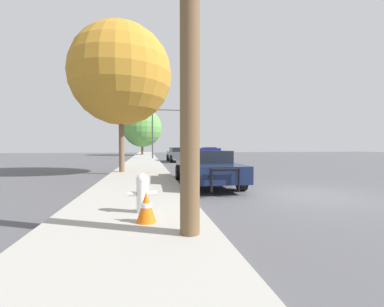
{
  "coord_description": "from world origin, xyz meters",
  "views": [
    {
      "loc": [
        -4.76,
        -7.09,
        1.49
      ],
      "look_at": [
        -0.51,
        17.07,
        0.8
      ],
      "focal_mm": 24.0,
      "sensor_mm": 36.0,
      "label": 1
    }
  ],
  "objects_px": {
    "fire_hydrant": "(142,192)",
    "tree_sidewalk_far": "(142,128)",
    "car_background_oncoming": "(209,152)",
    "police_car": "(205,166)",
    "traffic_light": "(165,123)",
    "utility_pole": "(190,1)",
    "car_background_midblock": "(178,154)",
    "traffic_cone": "(146,207)",
    "tree_sidewalk_near": "(121,75)"
  },
  "relations": [
    {
      "from": "fire_hydrant",
      "to": "utility_pole",
      "type": "relative_size",
      "value": 0.11
    },
    {
      "from": "police_car",
      "to": "tree_sidewalk_near",
      "type": "xyz_separation_m",
      "value": [
        -3.58,
        4.24,
        4.55
      ]
    },
    {
      "from": "utility_pole",
      "to": "traffic_cone",
      "type": "xyz_separation_m",
      "value": [
        -0.67,
        0.74,
        -3.3
      ]
    },
    {
      "from": "car_background_midblock",
      "to": "car_background_oncoming",
      "type": "bearing_deg",
      "value": 50.49
    },
    {
      "from": "fire_hydrant",
      "to": "tree_sidewalk_near",
      "type": "xyz_separation_m",
      "value": [
        -1.23,
        8.68,
        4.71
      ]
    },
    {
      "from": "car_background_oncoming",
      "to": "traffic_cone",
      "type": "distance_m",
      "value": 27.11
    },
    {
      "from": "utility_pole",
      "to": "traffic_cone",
      "type": "relative_size",
      "value": 12.58
    },
    {
      "from": "fire_hydrant",
      "to": "traffic_cone",
      "type": "relative_size",
      "value": 1.43
    },
    {
      "from": "police_car",
      "to": "traffic_cone",
      "type": "distance_m",
      "value": 5.64
    },
    {
      "from": "car_background_oncoming",
      "to": "fire_hydrant",
      "type": "bearing_deg",
      "value": 77.27
    },
    {
      "from": "fire_hydrant",
      "to": "car_background_midblock",
      "type": "relative_size",
      "value": 0.18
    },
    {
      "from": "utility_pole",
      "to": "tree_sidewalk_near",
      "type": "relative_size",
      "value": 0.9
    },
    {
      "from": "car_background_midblock",
      "to": "car_background_oncoming",
      "type": "relative_size",
      "value": 1.02
    },
    {
      "from": "police_car",
      "to": "traffic_cone",
      "type": "xyz_separation_m",
      "value": [
        -2.28,
        -5.15,
        -0.31
      ]
    },
    {
      "from": "police_car",
      "to": "car_background_midblock",
      "type": "distance_m",
      "value": 14.93
    },
    {
      "from": "tree_sidewalk_far",
      "to": "police_car",
      "type": "bearing_deg",
      "value": -84.82
    },
    {
      "from": "fire_hydrant",
      "to": "tree_sidewalk_near",
      "type": "distance_m",
      "value": 9.95
    },
    {
      "from": "utility_pole",
      "to": "car_background_midblock",
      "type": "bearing_deg",
      "value": 83.67
    },
    {
      "from": "traffic_light",
      "to": "tree_sidewalk_near",
      "type": "height_order",
      "value": "tree_sidewalk_near"
    },
    {
      "from": "tree_sidewalk_far",
      "to": "tree_sidewalk_near",
      "type": "bearing_deg",
      "value": -91.13
    },
    {
      "from": "utility_pole",
      "to": "tree_sidewalk_far",
      "type": "relative_size",
      "value": 0.92
    },
    {
      "from": "car_background_midblock",
      "to": "traffic_cone",
      "type": "bearing_deg",
      "value": -100.56
    },
    {
      "from": "fire_hydrant",
      "to": "utility_pole",
      "type": "bearing_deg",
      "value": -62.76
    },
    {
      "from": "car_background_oncoming",
      "to": "tree_sidewalk_far",
      "type": "xyz_separation_m",
      "value": [
        -8.27,
        12.32,
        3.83
      ]
    },
    {
      "from": "car_background_midblock",
      "to": "tree_sidewalk_far",
      "type": "distance_m",
      "value": 19.04
    },
    {
      "from": "utility_pole",
      "to": "traffic_light",
      "type": "distance_m",
      "value": 25.7
    },
    {
      "from": "fire_hydrant",
      "to": "tree_sidewalk_far",
      "type": "distance_m",
      "value": 37.86
    },
    {
      "from": "traffic_light",
      "to": "tree_sidewalk_far",
      "type": "height_order",
      "value": "tree_sidewalk_far"
    },
    {
      "from": "traffic_light",
      "to": "tree_sidewalk_far",
      "type": "distance_m",
      "value": 13.73
    },
    {
      "from": "traffic_cone",
      "to": "utility_pole",
      "type": "bearing_deg",
      "value": -47.78
    },
    {
      "from": "fire_hydrant",
      "to": "tree_sidewalk_far",
      "type": "relative_size",
      "value": 0.1
    },
    {
      "from": "police_car",
      "to": "car_background_oncoming",
      "type": "distance_m",
      "value": 21.54
    },
    {
      "from": "utility_pole",
      "to": "car_background_oncoming",
      "type": "height_order",
      "value": "utility_pole"
    },
    {
      "from": "traffic_cone",
      "to": "fire_hydrant",
      "type": "bearing_deg",
      "value": 96.37
    },
    {
      "from": "traffic_light",
      "to": "car_background_oncoming",
      "type": "distance_m",
      "value": 6.52
    },
    {
      "from": "fire_hydrant",
      "to": "car_background_oncoming",
      "type": "height_order",
      "value": "car_background_oncoming"
    },
    {
      "from": "police_car",
      "to": "fire_hydrant",
      "type": "height_order",
      "value": "police_car"
    },
    {
      "from": "police_car",
      "to": "utility_pole",
      "type": "bearing_deg",
      "value": 75.61
    },
    {
      "from": "police_car",
      "to": "traffic_cone",
      "type": "relative_size",
      "value": 9.45
    },
    {
      "from": "car_background_oncoming",
      "to": "car_background_midblock",
      "type": "bearing_deg",
      "value": 56.63
    },
    {
      "from": "utility_pole",
      "to": "car_background_midblock",
      "type": "relative_size",
      "value": 1.6
    },
    {
      "from": "tree_sidewalk_near",
      "to": "traffic_light",
      "type": "bearing_deg",
      "value": 77.71
    },
    {
      "from": "traffic_light",
      "to": "car_background_midblock",
      "type": "relative_size",
      "value": 1.3
    },
    {
      "from": "traffic_light",
      "to": "tree_sidewalk_near",
      "type": "distance_m",
      "value": 15.93
    },
    {
      "from": "police_car",
      "to": "car_background_oncoming",
      "type": "relative_size",
      "value": 1.22
    },
    {
      "from": "tree_sidewalk_near",
      "to": "traffic_cone",
      "type": "height_order",
      "value": "tree_sidewalk_near"
    },
    {
      "from": "utility_pole",
      "to": "traffic_light",
      "type": "height_order",
      "value": "utility_pole"
    },
    {
      "from": "traffic_light",
      "to": "utility_pole",
      "type": "bearing_deg",
      "value": -93.14
    },
    {
      "from": "car_background_oncoming",
      "to": "traffic_light",
      "type": "bearing_deg",
      "value": 15.58
    },
    {
      "from": "car_background_midblock",
      "to": "fire_hydrant",
      "type": "bearing_deg",
      "value": -101.1
    }
  ]
}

